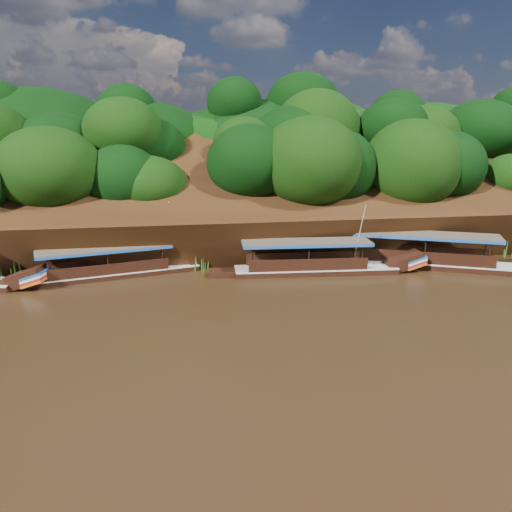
% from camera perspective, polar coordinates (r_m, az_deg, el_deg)
% --- Properties ---
extents(ground, '(160.00, 160.00, 0.00)m').
position_cam_1_polar(ground, '(29.76, 8.09, -5.77)').
color(ground, black).
rests_on(ground, ground).
extents(riverbank, '(120.00, 30.06, 19.40)m').
position_cam_1_polar(riverbank, '(50.77, 0.17, 4.64)').
color(riverbank, '#311A0B').
rests_on(riverbank, ground).
extents(boat_0, '(15.28, 9.04, 6.77)m').
position_cam_1_polar(boat_0, '(40.30, 20.99, -0.53)').
color(boat_0, black).
rests_on(boat_0, ground).
extents(boat_1, '(14.09, 3.22, 5.62)m').
position_cam_1_polar(boat_1, '(36.79, 7.94, -1.10)').
color(boat_1, black).
rests_on(boat_1, ground).
extents(boat_2, '(13.79, 5.12, 5.51)m').
position_cam_1_polar(boat_2, '(37.01, -14.51, -1.41)').
color(boat_2, black).
rests_on(boat_2, ground).
extents(reeds, '(49.50, 2.54, 2.11)m').
position_cam_1_polar(reeds, '(37.66, -1.63, -0.11)').
color(reeds, '#306A1A').
rests_on(reeds, ground).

